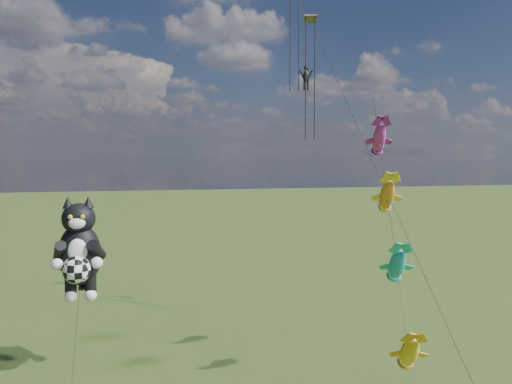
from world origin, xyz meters
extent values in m
cylinder|color=black|center=(-2.54, 7.31, 2.66)|extent=(0.26, 2.69, 5.03)
ellipsoid|color=black|center=(-2.43, 8.97, 6.95)|extent=(2.60, 2.19, 3.57)
ellipsoid|color=black|center=(-2.43, 8.86, 9.07)|extent=(2.02, 1.86, 1.81)
cone|color=black|center=(-2.99, 8.86, 10.02)|extent=(0.67, 0.67, 0.67)
cone|color=black|center=(-1.87, 8.86, 10.02)|extent=(0.67, 0.67, 0.67)
ellipsoid|color=white|center=(-2.43, 8.13, 8.90)|extent=(0.97, 0.54, 0.65)
ellipsoid|color=white|center=(-2.43, 8.13, 7.29)|extent=(1.14, 0.51, 1.47)
sphere|color=gold|center=(-2.76, 8.05, 9.27)|extent=(0.27, 0.27, 0.27)
sphere|color=gold|center=(-2.09, 8.05, 9.27)|extent=(0.27, 0.27, 0.27)
sphere|color=white|center=(-3.49, 7.80, 6.67)|extent=(0.67, 0.67, 0.67)
sphere|color=white|center=(-1.37, 7.80, 6.67)|extent=(0.67, 0.67, 0.67)
sphere|color=white|center=(-2.99, 8.80, 4.55)|extent=(0.71, 0.71, 0.71)
sphere|color=white|center=(-1.87, 8.80, 4.55)|extent=(0.71, 0.71, 0.71)
sphere|color=white|center=(-2.43, 7.46, 6.39)|extent=(1.55, 1.55, 1.55)
cylinder|color=black|center=(13.03, 0.44, 8.19)|extent=(4.59, 15.17, 16.10)
ellipsoid|color=yellow|center=(12.03, -2.89, 4.65)|extent=(1.29, 2.17, 2.06)
ellipsoid|color=#1981BF|center=(12.88, -0.07, 7.65)|extent=(1.29, 2.17, 2.06)
ellipsoid|color=red|center=(13.73, 2.76, 10.66)|extent=(1.29, 2.17, 2.06)
ellipsoid|color=#D833A2|center=(14.58, 5.59, 13.66)|extent=(1.29, 2.17, 2.06)
cylinder|color=black|center=(15.31, 8.42, 12.85)|extent=(5.32, 16.26, 25.41)
cube|color=#0D8E42|center=(12.92, 13.39, 22.29)|extent=(0.99, 0.68, 0.56)
cylinder|color=black|center=(12.60, 13.39, 17.93)|extent=(0.08, 0.08, 8.72)
cylinder|color=black|center=(13.24, 13.39, 17.93)|extent=(0.08, 0.08, 8.72)
cylinder|color=black|center=(12.33, 16.54, 22.12)|extent=(0.08, 0.08, 9.50)
cylinder|color=black|center=(13.00, 16.54, 22.12)|extent=(0.08, 0.08, 9.50)
camera|label=1|loc=(1.72, -21.13, 12.89)|focal=35.00mm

